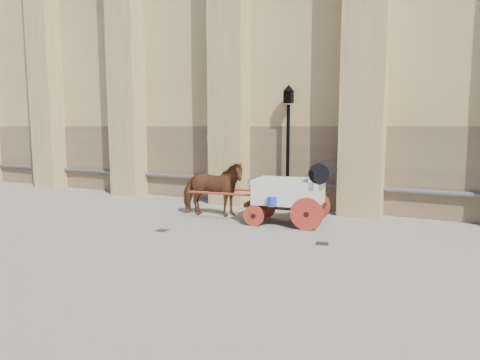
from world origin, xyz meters
The scene contains 6 objects.
ground centered at (0.00, 0.00, 0.00)m, with size 90.00×90.00×0.00m, color gray.
horse centered at (-0.41, 1.28, 0.92)m, with size 1.00×2.19×1.85m, color brown.
carriage centered at (2.42, 1.35, 1.05)m, with size 4.58×1.75×1.96m.
street_lamp centered at (1.36, 3.66, 2.39)m, with size 0.42×0.42×4.47m.
drain_grate_near centered at (-0.69, -1.14, 0.01)m, with size 0.32×0.32×0.01m, color black.
drain_grate_far centered at (3.84, -0.42, 0.01)m, with size 0.32×0.32×0.01m, color black.
Camera 1 is at (6.76, -10.90, 2.99)m, focal length 32.00 mm.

